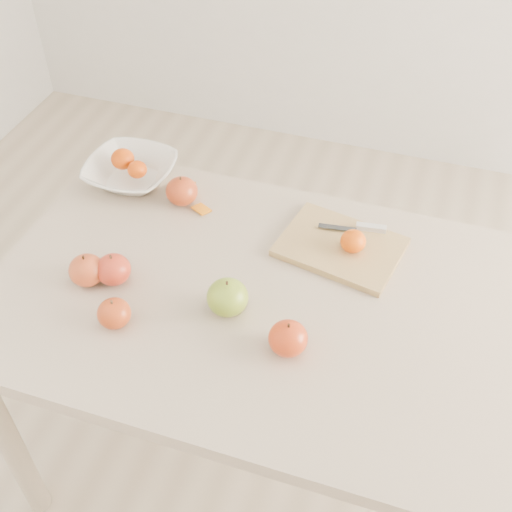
% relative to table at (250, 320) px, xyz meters
% --- Properties ---
extents(ground, '(3.50, 3.50, 0.00)m').
position_rel_table_xyz_m(ground, '(0.00, 0.00, -0.65)').
color(ground, '#C6B293').
rests_on(ground, ground).
extents(table, '(1.20, 0.80, 0.75)m').
position_rel_table_xyz_m(table, '(0.00, 0.00, 0.00)').
color(table, '#C2AE92').
rests_on(table, ground).
extents(cutting_board, '(0.32, 0.26, 0.02)m').
position_rel_table_xyz_m(cutting_board, '(0.17, 0.20, 0.11)').
color(cutting_board, tan).
rests_on(cutting_board, table).
extents(board_tangerine, '(0.06, 0.06, 0.05)m').
position_rel_table_xyz_m(board_tangerine, '(0.20, 0.19, 0.14)').
color(board_tangerine, '#E25708').
rests_on(board_tangerine, cutting_board).
extents(fruit_bowl, '(0.24, 0.24, 0.06)m').
position_rel_table_xyz_m(fruit_bowl, '(-0.44, 0.30, 0.13)').
color(fruit_bowl, white).
rests_on(fruit_bowl, table).
extents(bowl_tangerine_near, '(0.06, 0.06, 0.06)m').
position_rel_table_xyz_m(bowl_tangerine_near, '(-0.47, 0.31, 0.16)').
color(bowl_tangerine_near, '#C74807').
rests_on(bowl_tangerine_near, fruit_bowl).
extents(bowl_tangerine_far, '(0.05, 0.05, 0.05)m').
position_rel_table_xyz_m(bowl_tangerine_far, '(-0.41, 0.28, 0.15)').
color(bowl_tangerine_far, '#D54207').
rests_on(bowl_tangerine_far, fruit_bowl).
extents(orange_peel_a, '(0.07, 0.07, 0.01)m').
position_rel_table_xyz_m(orange_peel_a, '(-0.28, 0.30, 0.10)').
color(orange_peel_a, orange).
rests_on(orange_peel_a, table).
extents(orange_peel_b, '(0.06, 0.05, 0.01)m').
position_rel_table_xyz_m(orange_peel_b, '(-0.21, 0.24, 0.10)').
color(orange_peel_b, orange).
rests_on(orange_peel_b, table).
extents(paring_knife, '(0.17, 0.05, 0.01)m').
position_rel_table_xyz_m(paring_knife, '(0.21, 0.28, 0.12)').
color(paring_knife, silver).
rests_on(paring_knife, cutting_board).
extents(apple_green, '(0.09, 0.09, 0.08)m').
position_rel_table_xyz_m(apple_green, '(-0.03, -0.07, 0.14)').
color(apple_green, '#5D9616').
rests_on(apple_green, table).
extents(apple_red_e, '(0.08, 0.08, 0.08)m').
position_rel_table_xyz_m(apple_red_e, '(0.13, -0.13, 0.14)').
color(apple_red_e, '#9E1C08').
rests_on(apple_red_e, table).
extents(apple_red_d, '(0.08, 0.08, 0.07)m').
position_rel_table_xyz_m(apple_red_d, '(-0.37, -0.08, 0.14)').
color(apple_red_d, maroon).
rests_on(apple_red_d, table).
extents(apple_red_a, '(0.08, 0.08, 0.08)m').
position_rel_table_xyz_m(apple_red_a, '(-0.27, 0.25, 0.14)').
color(apple_red_a, maroon).
rests_on(apple_red_a, table).
extents(apple_red_c, '(0.07, 0.07, 0.07)m').
position_rel_table_xyz_m(apple_red_c, '(-0.25, -0.18, 0.13)').
color(apple_red_c, maroon).
rests_on(apple_red_c, table).
extents(apple_red_b, '(0.08, 0.08, 0.07)m').
position_rel_table_xyz_m(apple_red_b, '(-0.31, -0.06, 0.14)').
color(apple_red_b, maroon).
rests_on(apple_red_b, table).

